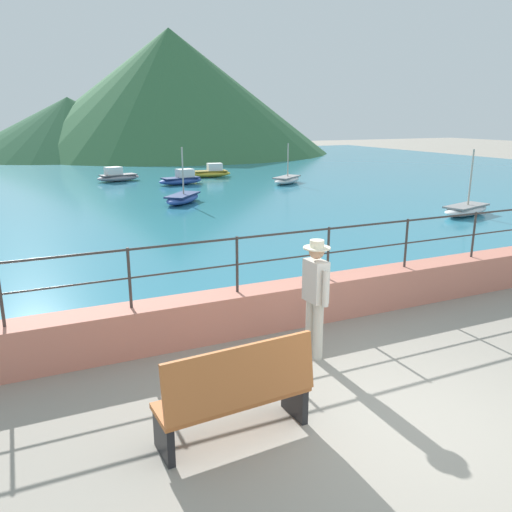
{
  "coord_description": "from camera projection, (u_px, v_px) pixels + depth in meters",
  "views": [
    {
      "loc": [
        -3.78,
        -3.93,
        3.4
      ],
      "look_at": [
        -0.28,
        3.7,
        1.1
      ],
      "focal_mm": 36.02,
      "sensor_mm": 36.0,
      "label": 1
    }
  ],
  "objects": [
    {
      "name": "boat_2",
      "position": [
        287.0,
        180.0,
        26.13
      ],
      "size": [
        2.37,
        2.11,
        2.01
      ],
      "color": "white",
      "rests_on": "lake_water"
    },
    {
      "name": "railing",
      "position": [
        285.0,
        248.0,
        8.32
      ],
      "size": [
        18.44,
        0.04,
        0.9
      ],
      "color": "#383330",
      "rests_on": "promenade_wall"
    },
    {
      "name": "lake_water",
      "position": [
        95.0,
        179.0,
        28.51
      ],
      "size": [
        64.0,
        44.32,
        0.06
      ],
      "primitive_type": "cube",
      "color": "teal",
      "rests_on": "ground"
    },
    {
      "name": "boat_0",
      "position": [
        117.0,
        176.0,
        26.99
      ],
      "size": [
        2.44,
        1.38,
        0.76
      ],
      "color": "gray",
      "rests_on": "lake_water"
    },
    {
      "name": "hill_secondary",
      "position": [
        70.0,
        127.0,
        44.37
      ],
      "size": [
        19.22,
        19.22,
        4.96
      ],
      "primitive_type": "cone",
      "color": "#1E4C2D",
      "rests_on": "ground"
    },
    {
      "name": "ground_plane",
      "position": [
        413.0,
        424.0,
        5.86
      ],
      "size": [
        120.0,
        120.0,
        0.0
      ],
      "primitive_type": "plane",
      "color": "gray"
    },
    {
      "name": "boat_5",
      "position": [
        181.0,
        179.0,
        25.76
      ],
      "size": [
        2.41,
        1.25,
        0.76
      ],
      "color": "#2D4C9E",
      "rests_on": "lake_water"
    },
    {
      "name": "boat_4",
      "position": [
        466.0,
        209.0,
        17.78
      ],
      "size": [
        2.46,
        1.48,
        2.25
      ],
      "color": "white",
      "rests_on": "lake_water"
    },
    {
      "name": "hill_main",
      "position": [
        171.0,
        92.0,
        47.45
      ],
      "size": [
        29.24,
        29.24,
        11.06
      ],
      "primitive_type": "cone",
      "color": "#33663D",
      "rests_on": "ground"
    },
    {
      "name": "boat_3",
      "position": [
        211.0,
        172.0,
        28.92
      ],
      "size": [
        2.39,
        1.17,
        0.76
      ],
      "color": "gold",
      "rests_on": "lake_water"
    },
    {
      "name": "person_walking",
      "position": [
        315.0,
        293.0,
        7.25
      ],
      "size": [
        0.38,
        0.57,
        1.75
      ],
      "color": "beige",
      "rests_on": "ground"
    },
    {
      "name": "bench_main",
      "position": [
        237.0,
        393.0,
        5.45
      ],
      "size": [
        1.73,
        0.66,
        1.13
      ],
      "color": "#B76633",
      "rests_on": "ground"
    },
    {
      "name": "promenade_wall",
      "position": [
        284.0,
        305.0,
        8.57
      ],
      "size": [
        20.0,
        0.56,
        0.7
      ],
      "primitive_type": "cube",
      "color": "tan",
      "rests_on": "ground"
    },
    {
      "name": "boat_1",
      "position": [
        183.0,
        198.0,
        20.23
      ],
      "size": [
        2.18,
        2.33,
        2.17
      ],
      "color": "#2D4C9E",
      "rests_on": "lake_water"
    }
  ]
}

